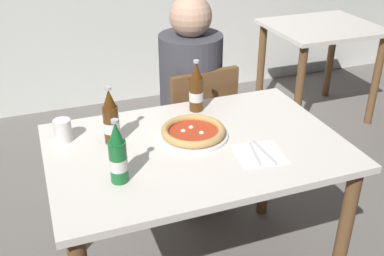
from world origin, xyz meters
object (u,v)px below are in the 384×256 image
Objects in this scene: pizza_margherita_near at (193,132)px; diner_seated at (191,107)px; beer_bottle_left at (111,120)px; paper_cup at (63,130)px; dining_table_main at (196,168)px; chair_behind_table at (195,127)px; napkin_with_cutlery at (260,154)px; dining_table_background at (320,45)px; beer_bottle_center at (196,90)px; beer_bottle_right at (118,156)px.

diner_seated is at bearing 70.87° from pizza_margherita_near.
beer_bottle_left is 0.21m from paper_cup.
chair_behind_table is (0.23, 0.61, -0.15)m from dining_table_main.
pizza_margherita_near is at bearing -16.66° from paper_cup.
pizza_margherita_near is at bearing 80.56° from dining_table_main.
napkin_with_cutlery is at bearing -90.68° from diner_seated.
dining_table_background is at bearing 41.20° from dining_table_main.
dining_table_background is at bearing 48.60° from napkin_with_cutlery.
beer_bottle_center reaches higher than dining_table_background.
pizza_margherita_near is 1.46× the size of napkin_with_cutlery.
diner_seated reaches higher than pizza_margherita_near.
beer_bottle_left is (-1.84, -1.20, 0.26)m from dining_table_background.
dining_table_main is 0.41m from beer_bottle_left.
napkin_with_cutlery reaches higher than dining_table_background.
beer_bottle_center is 1.00× the size of beer_bottle_right.
beer_bottle_center is at bearing 101.58° from napkin_with_cutlery.
paper_cup is (-0.62, -0.08, -0.06)m from beer_bottle_center.
chair_behind_table is 0.11m from diner_seated.
dining_table_background is 3.24× the size of beer_bottle_center.
beer_bottle_center is 2.60× the size of paper_cup.
beer_bottle_right is at bearing -149.43° from pizza_margherita_near.
napkin_with_cutlery is at bearing -131.40° from dining_table_background.
paper_cup is (-0.19, 0.08, -0.06)m from beer_bottle_left.
dining_table_main is 0.29m from napkin_with_cutlery.
napkin_with_cutlery reaches higher than dining_table_main.
dining_table_background is 8.42× the size of paper_cup.
diner_seated is 4.89× the size of beer_bottle_right.
dining_table_main is 4.86× the size of beer_bottle_right.
beer_bottle_right is 0.40m from paper_cup.
diner_seated is 4.89× the size of beer_bottle_left.
beer_bottle_right is (-1.88, -1.49, 0.26)m from dining_table_background.
dining_table_background is 3.98× the size of napkin_with_cutlery.
dining_table_main is at bearing -23.21° from beer_bottle_left.
chair_behind_table is at bearing 41.18° from beer_bottle_left.
dining_table_main is at bearing 142.32° from napkin_with_cutlery.
beer_bottle_left reaches higher than pizza_margherita_near.
diner_seated is at bearing 89.32° from napkin_with_cutlery.
beer_bottle_left is 1.00× the size of beer_bottle_center.
beer_bottle_left is at bearing -146.92° from dining_table_background.
pizza_margherita_near is 1.19× the size of beer_bottle_center.
dining_table_background is at bearing 38.36° from beer_bottle_right.
beer_bottle_left is at bearing 83.50° from beer_bottle_right.
paper_cup is at bearing 151.97° from napkin_with_cutlery.
beer_bottle_left and beer_bottle_right have the same top height.
pizza_margherita_near reaches higher than dining_table_main.
beer_bottle_center is at bearing 66.56° from pizza_margherita_near.
beer_bottle_right is at bearing -96.50° from beer_bottle_left.
paper_cup is (-0.72, -0.44, 0.21)m from diner_seated.
pizza_margherita_near is (0.01, 0.06, 0.14)m from dining_table_main.
beer_bottle_center is at bearing -106.16° from diner_seated.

